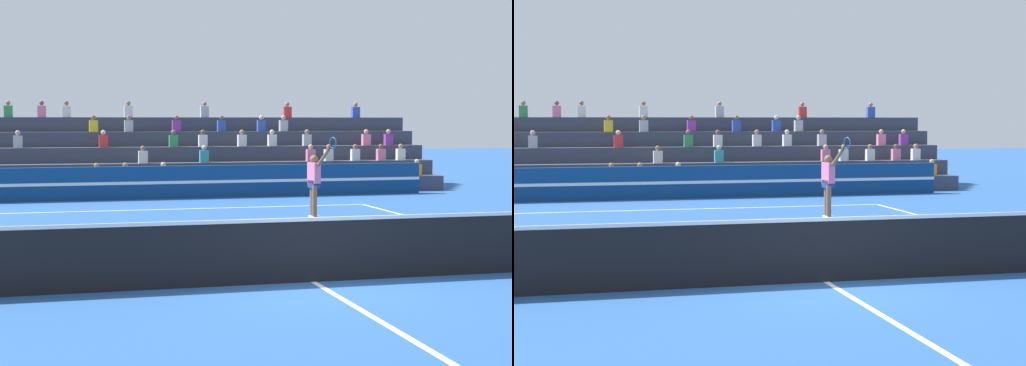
{
  "view_description": "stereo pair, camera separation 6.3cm",
  "coord_description": "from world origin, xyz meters",
  "views": [
    {
      "loc": [
        -4.29,
        -13.14,
        2.63
      ],
      "look_at": [
        0.84,
        7.1,
        1.1
      ],
      "focal_mm": 60.0,
      "sensor_mm": 36.0,
      "label": 1
    },
    {
      "loc": [
        -4.23,
        -13.16,
        2.63
      ],
      "look_at": [
        0.84,
        7.1,
        1.1
      ],
      "focal_mm": 60.0,
      "sensor_mm": 36.0,
      "label": 2
    }
  ],
  "objects": [
    {
      "name": "sponsor_banner_wall",
      "position": [
        0.0,
        15.41,
        0.55
      ],
      "size": [
        18.0,
        0.26,
        1.1
      ],
      "color": "navy",
      "rests_on": "ground"
    },
    {
      "name": "tennis_player",
      "position": [
        2.79,
        8.47,
        0.98
      ],
      "size": [
        0.45,
        1.33,
        2.27
      ],
      "color": "brown",
      "rests_on": "ground"
    },
    {
      "name": "bleacher_stand",
      "position": [
        0.0,
        19.22,
        1.02
      ],
      "size": [
        20.87,
        4.75,
        3.38
      ],
      "color": "#383D4C",
      "rests_on": "ground"
    },
    {
      "name": "court_lines",
      "position": [
        0.0,
        0.0,
        0.0
      ],
      "size": [
        11.1,
        23.9,
        0.01
      ],
      "color": "white",
      "rests_on": "ground"
    },
    {
      "name": "tennis_ball",
      "position": [
        3.58,
        6.31,
        0.03
      ],
      "size": [
        0.07,
        0.07,
        0.07
      ],
      "primitive_type": "sphere",
      "color": "#C6DB33",
      "rests_on": "ground"
    },
    {
      "name": "ground_plane",
      "position": [
        0.0,
        0.0,
        0.0
      ],
      "size": [
        120.0,
        120.0,
        0.0
      ],
      "primitive_type": "plane",
      "color": "#285699"
    },
    {
      "name": "tennis_net",
      "position": [
        0.0,
        0.0,
        0.54
      ],
      "size": [
        12.0,
        0.1,
        1.1
      ],
      "color": "#2D6B38",
      "rests_on": "ground"
    }
  ]
}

